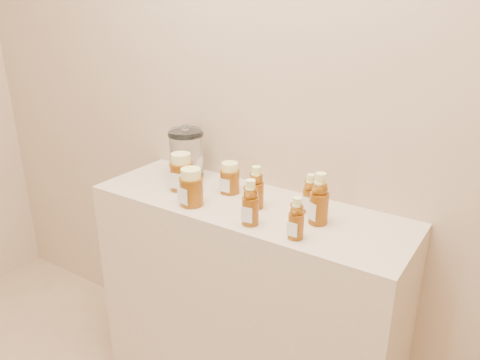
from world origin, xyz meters
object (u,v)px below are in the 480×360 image
Objects in this scene: bear_bottle_back_left at (256,185)px; display_table at (246,307)px; glass_canister at (186,152)px; honey_jar_left at (181,172)px; bear_bottle_front_left at (250,199)px.

display_table is at bearing 160.02° from bear_bottle_back_left.
display_table is 0.67m from glass_canister.
honey_jar_left is (-0.33, -0.01, -0.01)m from bear_bottle_back_left.
honey_jar_left reaches higher than display_table.
bear_bottle_back_left is 0.41m from glass_canister.
bear_bottle_back_left reaches higher than honey_jar_left.
honey_jar_left is at bearing 157.06° from bear_bottle_front_left.
display_table is 0.54m from bear_bottle_back_left.
glass_canister reaches higher than display_table.
bear_bottle_back_left is at bearing -13.77° from glass_canister.
display_table is at bearing -6.45° from honey_jar_left.
bear_bottle_back_left is at bearing 106.56° from bear_bottle_front_left.
display_table is 0.56m from bear_bottle_front_left.
honey_jar_left is at bearing -175.43° from display_table.
honey_jar_left is at bearing -59.35° from glass_canister.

